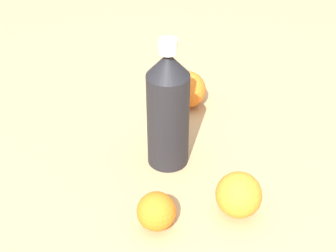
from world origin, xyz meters
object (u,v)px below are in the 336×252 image
object	(u,v)px
water_bottle	(168,109)
orange_1	(156,211)
orange_0	(239,195)
orange_2	(187,89)

from	to	relation	value
water_bottle	orange_1	world-z (taller)	water_bottle
orange_0	orange_1	bearing A→B (deg)	-19.18
orange_1	water_bottle	bearing A→B (deg)	-128.54
water_bottle	orange_2	distance (m)	0.21
water_bottle	orange_1	xyz separation A→B (m)	(0.11, 0.13, -0.08)
orange_0	orange_2	xyz separation A→B (m)	(-0.11, -0.32, 0.00)
orange_0	orange_2	bearing A→B (deg)	-109.65
orange_1	orange_2	size ratio (longest dim) A/B	0.79
orange_0	water_bottle	bearing A→B (deg)	-82.00
water_bottle	orange_2	size ratio (longest dim) A/B	3.12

